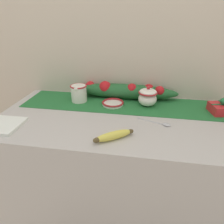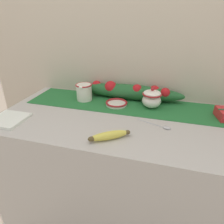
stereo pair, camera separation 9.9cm
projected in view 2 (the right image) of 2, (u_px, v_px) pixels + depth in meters
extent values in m
cube|color=#B7B2AD|center=(119.00, 182.00, 1.24)|extent=(1.30, 0.63, 0.90)
cube|color=beige|center=(135.00, 49.00, 1.20)|extent=(2.10, 0.04, 2.40)
cube|color=#236B33|center=(127.00, 105.00, 1.19)|extent=(1.19, 0.28, 0.00)
cylinder|color=white|center=(84.00, 92.00, 1.23)|extent=(0.09, 0.09, 0.10)
torus|color=#A31E23|center=(84.00, 85.00, 1.21)|extent=(0.10, 0.10, 0.01)
torus|color=white|center=(88.00, 88.00, 1.28)|extent=(0.05, 0.01, 0.05)
ellipsoid|color=white|center=(81.00, 88.00, 1.17)|extent=(0.03, 0.02, 0.02)
ellipsoid|color=white|center=(151.00, 101.00, 1.13)|extent=(0.11, 0.11, 0.08)
torus|color=#A31E23|center=(152.00, 94.00, 1.12)|extent=(0.11, 0.11, 0.01)
ellipsoid|color=white|center=(152.00, 93.00, 1.11)|extent=(0.10, 0.10, 0.03)
sphere|color=#A31E23|center=(153.00, 89.00, 1.10)|extent=(0.02, 0.02, 0.02)
cylinder|color=white|center=(116.00, 104.00, 1.18)|extent=(0.12, 0.12, 0.01)
torus|color=#A31E23|center=(116.00, 103.00, 1.17)|extent=(0.13, 0.13, 0.01)
ellipsoid|color=#DBCC4C|center=(110.00, 136.00, 0.85)|extent=(0.17, 0.13, 0.04)
ellipsoid|color=brown|center=(92.00, 139.00, 0.83)|extent=(0.04, 0.04, 0.02)
ellipsoid|color=brown|center=(127.00, 132.00, 0.88)|extent=(0.03, 0.03, 0.02)
cube|color=#B7B7BC|center=(150.00, 123.00, 0.99)|extent=(0.13, 0.05, 0.00)
ellipsoid|color=#B7B7BC|center=(167.00, 128.00, 0.94)|extent=(0.05, 0.04, 0.01)
cube|color=white|center=(8.00, 119.00, 1.01)|extent=(0.17, 0.17, 0.01)
ellipsoid|color=#235B2D|center=(131.00, 92.00, 1.25)|extent=(0.65, 0.10, 0.09)
sphere|color=red|center=(97.00, 85.00, 1.31)|extent=(0.06, 0.06, 0.06)
sphere|color=red|center=(111.00, 87.00, 1.26)|extent=(0.08, 0.08, 0.08)
sphere|color=red|center=(124.00, 90.00, 1.25)|extent=(0.05, 0.05, 0.05)
sphere|color=red|center=(137.00, 89.00, 1.21)|extent=(0.06, 0.06, 0.06)
sphere|color=red|center=(154.00, 91.00, 1.21)|extent=(0.07, 0.07, 0.07)
sphere|color=red|center=(165.00, 93.00, 1.17)|extent=(0.06, 0.06, 0.06)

